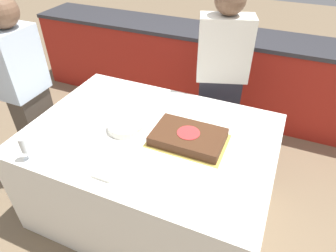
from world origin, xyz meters
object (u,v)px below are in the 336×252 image
at_px(plate_stack, 125,126).
at_px(person_cutting_cake, 221,79).
at_px(wine_glass, 24,146).
at_px(cake, 188,137).
at_px(person_seated_left, 27,93).

bearing_deg(plate_stack, person_cutting_cake, 62.38).
bearing_deg(person_cutting_cake, plate_stack, 44.11).
bearing_deg(person_cutting_cake, wine_glass, 39.69).
bearing_deg(person_cutting_cake, cake, 71.73).
distance_m(wine_glass, person_seated_left, 0.71).
height_order(plate_stack, person_cutting_cake, person_cutting_cake).
bearing_deg(person_seated_left, wine_glass, -137.02).
bearing_deg(person_seated_left, plate_stack, -91.87).
relative_size(wine_glass, person_cutting_cake, 0.10).
relative_size(wine_glass, person_seated_left, 0.11).
relative_size(cake, plate_stack, 2.08).
relative_size(cake, wine_glass, 3.04).
distance_m(cake, person_seated_left, 1.32).
distance_m(cake, wine_glass, 1.00).
height_order(wine_glass, person_seated_left, person_seated_left).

